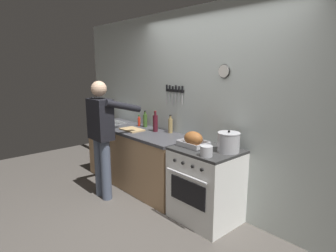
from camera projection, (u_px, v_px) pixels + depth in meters
name	position (u px, v px, depth m)	size (l,w,h in m)	color
ground_plane	(128.00, 243.00, 3.05)	(8.00, 8.00, 0.00)	#4C4742
wall_back	(213.00, 110.00, 3.66)	(6.00, 0.13, 2.60)	silver
counter_block	(137.00, 157.00, 4.48)	(2.03, 0.65, 0.90)	tan
stove	(206.00, 185.00, 3.44)	(0.76, 0.67, 0.90)	white
person_cook	(102.00, 132.00, 3.95)	(0.51, 0.63, 1.66)	#4C566B
roasting_pan	(193.00, 140.00, 3.43)	(0.35, 0.26, 0.18)	#B7B7BC
stock_pot	(229.00, 142.00, 3.22)	(0.25, 0.25, 0.25)	#B7B7BC
saucepan	(206.00, 151.00, 3.07)	(0.14, 0.14, 0.11)	#B7B7BC
cutting_board	(132.00, 130.00, 4.32)	(0.36, 0.24, 0.02)	tan
bottle_vinegar	(170.00, 125.00, 4.13)	(0.06, 0.06, 0.27)	#997F4C
bottle_olive_oil	(145.00, 120.00, 4.53)	(0.07, 0.07, 0.26)	#385623
bottle_wine_red	(155.00, 123.00, 4.21)	(0.08, 0.08, 0.31)	#47141E
bottle_hot_sauce	(139.00, 122.00, 4.61)	(0.05, 0.05, 0.18)	red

